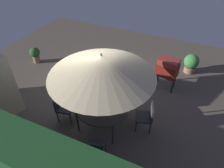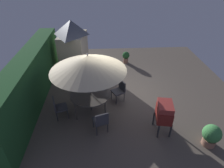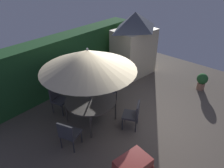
{
  "view_description": "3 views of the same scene",
  "coord_description": "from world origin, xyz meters",
  "px_view_note": "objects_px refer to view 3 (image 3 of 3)",
  "views": [
    {
      "loc": [
        -2.84,
        4.73,
        4.9
      ],
      "look_at": [
        -0.84,
        0.33,
        0.99
      ],
      "focal_mm": 33.08,
      "sensor_mm": 36.0,
      "label": 1
    },
    {
      "loc": [
        -6.72,
        0.58,
        5.01
      ],
      "look_at": [
        -0.58,
        0.21,
        1.01
      ],
      "focal_mm": 29.88,
      "sensor_mm": 36.0,
      "label": 2
    },
    {
      "loc": [
        -4.5,
        -2.94,
        4.52
      ],
      "look_at": [
        -0.2,
        0.8,
        1.15
      ],
      "focal_mm": 34.29,
      "sensor_mm": 36.0,
      "label": 3
    }
  ],
  "objects_px": {
    "chair_toward_house": "(68,133)",
    "potted_plant_by_grill": "(202,81)",
    "patio_table": "(91,101)",
    "chair_toward_hedge": "(58,98)",
    "chair_far_side": "(110,88)",
    "chair_near_shed": "(133,114)",
    "patio_umbrella": "(88,60)",
    "garden_shed": "(134,44)"
  },
  "relations": [
    {
      "from": "patio_umbrella",
      "to": "chair_far_side",
      "type": "xyz_separation_m",
      "value": [
        1.23,
        0.29,
        -1.6
      ]
    },
    {
      "from": "patio_umbrella",
      "to": "chair_toward_hedge",
      "type": "bearing_deg",
      "value": 106.84
    },
    {
      "from": "garden_shed",
      "to": "chair_far_side",
      "type": "bearing_deg",
      "value": -163.14
    },
    {
      "from": "patio_table",
      "to": "potted_plant_by_grill",
      "type": "height_order",
      "value": "patio_table"
    },
    {
      "from": "garden_shed",
      "to": "patio_umbrella",
      "type": "distance_m",
      "value": 3.76
    },
    {
      "from": "garden_shed",
      "to": "patio_table",
      "type": "distance_m",
      "value": 3.74
    },
    {
      "from": "chair_toward_hedge",
      "to": "potted_plant_by_grill",
      "type": "height_order",
      "value": "chair_toward_hedge"
    },
    {
      "from": "chair_toward_house",
      "to": "patio_umbrella",
      "type": "bearing_deg",
      "value": 17.67
    },
    {
      "from": "chair_toward_house",
      "to": "potted_plant_by_grill",
      "type": "relative_size",
      "value": 1.32
    },
    {
      "from": "chair_near_shed",
      "to": "chair_toward_house",
      "type": "relative_size",
      "value": 1.0
    },
    {
      "from": "patio_table",
      "to": "chair_toward_hedge",
      "type": "xyz_separation_m",
      "value": [
        -0.36,
        1.2,
        -0.23
      ]
    },
    {
      "from": "chair_far_side",
      "to": "chair_toward_hedge",
      "type": "relative_size",
      "value": 1.0
    },
    {
      "from": "chair_near_shed",
      "to": "chair_toward_house",
      "type": "distance_m",
      "value": 1.97
    },
    {
      "from": "garden_shed",
      "to": "patio_table",
      "type": "height_order",
      "value": "garden_shed"
    },
    {
      "from": "patio_table",
      "to": "chair_toward_hedge",
      "type": "height_order",
      "value": "chair_toward_hedge"
    },
    {
      "from": "patio_table",
      "to": "patio_umbrella",
      "type": "distance_m",
      "value": 1.37
    },
    {
      "from": "garden_shed",
      "to": "patio_umbrella",
      "type": "relative_size",
      "value": 0.99
    },
    {
      "from": "chair_far_side",
      "to": "patio_table",
      "type": "bearing_deg",
      "value": -166.69
    },
    {
      "from": "patio_umbrella",
      "to": "chair_toward_hedge",
      "type": "height_order",
      "value": "patio_umbrella"
    },
    {
      "from": "garden_shed",
      "to": "chair_far_side",
      "type": "distance_m",
      "value": 2.58
    },
    {
      "from": "patio_table",
      "to": "chair_toward_house",
      "type": "bearing_deg",
      "value": -162.33
    },
    {
      "from": "patio_umbrella",
      "to": "chair_toward_hedge",
      "type": "distance_m",
      "value": 2.03
    },
    {
      "from": "chair_far_side",
      "to": "potted_plant_by_grill",
      "type": "relative_size",
      "value": 1.32
    },
    {
      "from": "chair_toward_hedge",
      "to": "chair_toward_house",
      "type": "bearing_deg",
      "value": -117.83
    },
    {
      "from": "patio_umbrella",
      "to": "chair_toward_house",
      "type": "distance_m",
      "value": 2.03
    },
    {
      "from": "chair_toward_hedge",
      "to": "potted_plant_by_grill",
      "type": "xyz_separation_m",
      "value": [
        4.53,
        -3.1,
        -0.13
      ]
    },
    {
      "from": "chair_toward_hedge",
      "to": "chair_far_side",
      "type": "bearing_deg",
      "value": -29.69
    },
    {
      "from": "patio_table",
      "to": "patio_umbrella",
      "type": "xyz_separation_m",
      "value": [
        0.0,
        -0.0,
        1.37
      ]
    },
    {
      "from": "chair_far_side",
      "to": "chair_toward_house",
      "type": "relative_size",
      "value": 1.0
    },
    {
      "from": "chair_toward_house",
      "to": "potted_plant_by_grill",
      "type": "xyz_separation_m",
      "value": [
        5.37,
        -1.52,
        -0.13
      ]
    },
    {
      "from": "chair_far_side",
      "to": "chair_toward_house",
      "type": "xyz_separation_m",
      "value": [
        -2.42,
        -0.67,
        0.0
      ]
    },
    {
      "from": "patio_table",
      "to": "chair_near_shed",
      "type": "height_order",
      "value": "chair_near_shed"
    },
    {
      "from": "patio_umbrella",
      "to": "chair_near_shed",
      "type": "bearing_deg",
      "value": -63.0
    },
    {
      "from": "garden_shed",
      "to": "patio_umbrella",
      "type": "height_order",
      "value": "garden_shed"
    },
    {
      "from": "patio_table",
      "to": "potted_plant_by_grill",
      "type": "distance_m",
      "value": 4.6
    },
    {
      "from": "garden_shed",
      "to": "patio_table",
      "type": "bearing_deg",
      "value": -164.35
    },
    {
      "from": "potted_plant_by_grill",
      "to": "chair_far_side",
      "type": "bearing_deg",
      "value": 143.38
    },
    {
      "from": "patio_table",
      "to": "garden_shed",
      "type": "bearing_deg",
      "value": 15.65
    },
    {
      "from": "chair_toward_hedge",
      "to": "patio_umbrella",
      "type": "bearing_deg",
      "value": -73.16
    },
    {
      "from": "patio_umbrella",
      "to": "chair_toward_house",
      "type": "height_order",
      "value": "patio_umbrella"
    },
    {
      "from": "chair_far_side",
      "to": "patio_umbrella",
      "type": "bearing_deg",
      "value": -166.69
    },
    {
      "from": "patio_table",
      "to": "chair_toward_hedge",
      "type": "distance_m",
      "value": 1.27
    }
  ]
}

